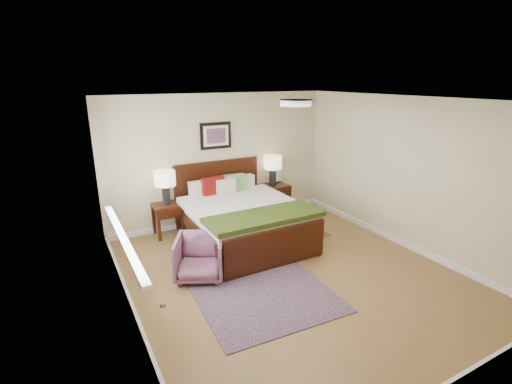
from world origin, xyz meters
TOP-DOWN VIEW (x-y plane):
  - floor at (0.00, 0.00)m, footprint 5.00×5.00m
  - back_wall at (0.00, 2.50)m, footprint 4.50×0.04m
  - front_wall at (0.00, -2.50)m, footprint 4.50×0.04m
  - left_wall at (-2.25, 0.00)m, footprint 0.04×5.00m
  - right_wall at (2.25, 0.00)m, footprint 0.04×5.00m
  - ceiling at (0.00, 0.00)m, footprint 4.50×5.00m
  - window at (-2.20, 0.70)m, footprint 0.11×2.72m
  - door at (-2.23, -1.75)m, footprint 0.06×1.00m
  - ceil_fixture at (0.00, 0.00)m, footprint 0.44×0.44m
  - bed at (-0.09, 1.39)m, footprint 1.86×2.26m
  - wall_art at (-0.09, 2.47)m, footprint 0.62×0.05m
  - nightstand_left at (-1.17, 2.25)m, footprint 0.50×0.45m
  - nightstand_right at (1.05, 2.26)m, footprint 0.64×0.48m
  - lamp_left at (-1.17, 2.27)m, footprint 0.37×0.37m
  - lamp_right at (1.05, 2.27)m, footprint 0.37×0.37m
  - armchair at (-1.19, 0.55)m, footprint 0.91×0.92m
  - rug_persian at (-0.60, 0.09)m, footprint 1.87×2.55m
  - rug_navy at (1.05, 1.31)m, footprint 0.75×1.09m

SIDE VIEW (x-z plane):
  - floor at x=0.00m, z-range 0.00..0.00m
  - rug_persian at x=-0.60m, z-range 0.00..0.01m
  - rug_navy at x=1.05m, z-range 0.00..0.01m
  - armchair at x=-1.19m, z-range 0.00..0.62m
  - nightstand_right at x=1.05m, z-range 0.08..0.71m
  - nightstand_left at x=-1.17m, z-range 0.17..0.76m
  - bed at x=-0.09m, z-range -0.05..1.17m
  - lamp_left at x=-1.17m, z-range 0.72..1.33m
  - door at x=-2.23m, z-range -0.02..2.16m
  - lamp_right at x=1.05m, z-range 0.77..1.38m
  - back_wall at x=0.00m, z-range 0.00..2.50m
  - front_wall at x=0.00m, z-range 0.00..2.50m
  - left_wall at x=-2.25m, z-range 0.00..2.50m
  - right_wall at x=2.25m, z-range 0.00..2.50m
  - window at x=-2.20m, z-range 0.72..2.04m
  - wall_art at x=-0.09m, z-range 1.47..1.97m
  - ceil_fixture at x=0.00m, z-range 2.43..2.50m
  - ceiling at x=0.00m, z-range 2.49..2.51m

